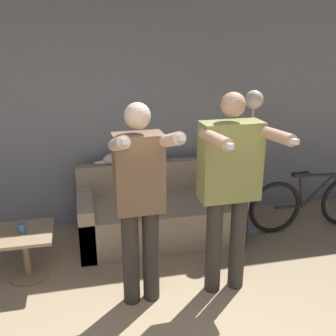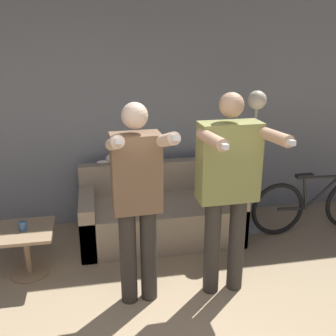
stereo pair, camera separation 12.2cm
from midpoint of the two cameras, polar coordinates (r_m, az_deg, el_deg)
The scene contains 9 objects.
wall_back at distance 4.59m, azimuth -7.53°, elevation 7.51°, with size 10.00×0.05×2.60m.
couch at distance 4.45m, azimuth -0.39°, elevation -6.71°, with size 1.75×0.87×0.79m.
person_left at distance 3.11m, azimuth -3.37°, elevation -3.90°, with size 0.48×0.67×1.71m.
person_right at distance 3.27m, azimuth 9.81°, elevation -2.03°, with size 0.57×0.68×1.77m.
cat at distance 4.50m, azimuth -5.85°, elevation 1.58°, with size 0.48×0.13×0.17m.
floor_lamp at distance 4.45m, azimuth 13.22°, elevation 4.71°, with size 0.34×0.34×1.62m.
side_table at distance 3.96m, azimuth -19.08°, elevation -10.09°, with size 0.52×0.52×0.47m.
cup at distance 3.89m, azimuth -19.49°, elevation -7.94°, with size 0.08×0.08×0.08m.
bicycle at distance 4.86m, azimuth 21.20°, elevation -4.99°, with size 1.54×0.07×0.72m.
Camera 2 is at (-0.20, -1.49, 2.18)m, focal length 42.00 mm.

